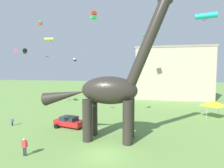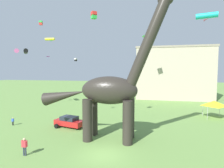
% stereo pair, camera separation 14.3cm
% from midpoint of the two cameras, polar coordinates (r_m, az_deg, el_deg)
% --- Properties ---
extents(ground_plane, '(240.00, 240.00, 0.00)m').
position_cam_midpoint_polar(ground_plane, '(18.64, -2.51, -21.31)').
color(ground_plane, '#6B9347').
extents(dinosaur_sculpture, '(15.29, 3.24, 15.98)m').
position_cam_midpoint_polar(dinosaur_sculpture, '(20.87, -0.93, -1.99)').
color(dinosaur_sculpture, '#2D2823').
rests_on(dinosaur_sculpture, ground_plane).
extents(parked_sedan_left, '(4.50, 2.70, 1.55)m').
position_cam_midpoint_polar(parked_sedan_left, '(26.93, -13.18, -11.47)').
color(parked_sedan_left, red).
rests_on(parked_sedan_left, ground_plane).
extents(person_photographer, '(0.44, 0.19, 1.18)m').
position_cam_midpoint_polar(person_photographer, '(30.72, -28.72, -10.10)').
color(person_photographer, black).
rests_on(person_photographer, ground_plane).
extents(person_far_spectator, '(0.64, 0.28, 1.72)m').
position_cam_midpoint_polar(person_far_spectator, '(19.75, -25.72, -16.94)').
color(person_far_spectator, '#2D3347').
rests_on(person_far_spectator, ground_plane).
extents(festival_canopy_tent, '(3.15, 3.15, 3.00)m').
position_cam_midpoint_polar(festival_canopy_tent, '(35.13, 29.63, -5.33)').
color(festival_canopy_tent, '#B2B2B7').
rests_on(festival_canopy_tent, ground_plane).
extents(kite_mid_center, '(0.60, 0.60, 0.69)m').
position_cam_midpoint_polar(kite_mid_center, '(43.64, -11.31, 7.55)').
color(kite_mid_center, white).
extents(kite_drifting, '(0.78, 0.76, 0.79)m').
position_cam_midpoint_polar(kite_drifting, '(42.21, -19.45, 8.18)').
color(kite_drifting, purple).
extents(kite_trailing, '(1.43, 1.83, 0.56)m').
position_cam_midpoint_polar(kite_trailing, '(42.52, 10.51, 14.76)').
color(kite_trailing, green).
extents(kite_far_left, '(0.91, 0.91, 0.92)m').
position_cam_midpoint_polar(kite_far_left, '(26.28, -5.59, 20.82)').
color(kite_far_left, red).
extents(kite_far_right, '(1.77, 1.56, 0.51)m').
position_cam_midpoint_polar(kite_far_right, '(36.62, -18.79, 13.21)').
color(kite_far_right, yellow).
extents(kite_mid_left, '(0.47, 0.47, 0.55)m').
position_cam_midpoint_polar(kite_mid_left, '(28.13, -21.43, 17.52)').
color(kite_mid_left, green).
extents(kite_near_high, '(3.29, 3.17, 0.93)m').
position_cam_midpoint_polar(kite_near_high, '(43.21, -25.99, 9.30)').
color(kite_near_high, black).
extents(kite_near_low, '(3.02, 2.80, 0.86)m').
position_cam_midpoint_polar(kite_near_low, '(31.68, 27.84, 18.40)').
color(kite_near_low, '#19B2B7').
extents(background_building_block, '(20.83, 10.40, 14.70)m').
position_cam_midpoint_polar(background_building_block, '(55.49, 18.69, 3.29)').
color(background_building_block, '#B7A893').
rests_on(background_building_block, ground_plane).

